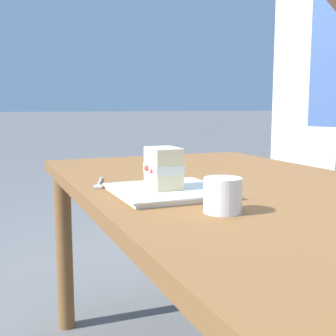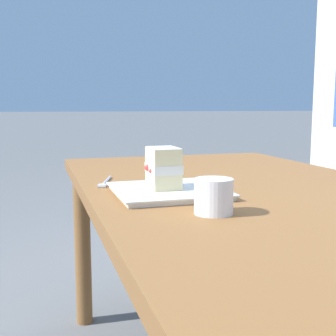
% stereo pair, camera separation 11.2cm
% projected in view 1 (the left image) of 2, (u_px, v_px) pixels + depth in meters
% --- Properties ---
extents(patio_table, '(1.67, 0.92, 0.73)m').
position_uv_depth(patio_table, '(245.00, 215.00, 1.26)').
color(patio_table, brown).
rests_on(patio_table, ground).
extents(dessert_plate, '(0.28, 0.28, 0.02)m').
position_uv_depth(dessert_plate, '(168.00, 191.00, 1.13)').
color(dessert_plate, white).
rests_on(dessert_plate, patio_table).
extents(cake_slice, '(0.10, 0.08, 0.11)m').
position_uv_depth(cake_slice, '(163.00, 168.00, 1.13)').
color(cake_slice, beige).
rests_on(cake_slice, dessert_plate).
extents(dessert_fork, '(0.17, 0.07, 0.01)m').
position_uv_depth(dessert_fork, '(99.00, 183.00, 1.28)').
color(dessert_fork, silver).
rests_on(dessert_fork, patio_table).
extents(coffee_cup, '(0.08, 0.08, 0.08)m').
position_uv_depth(coffee_cup, '(223.00, 195.00, 0.93)').
color(coffee_cup, white).
rests_on(coffee_cup, patio_table).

